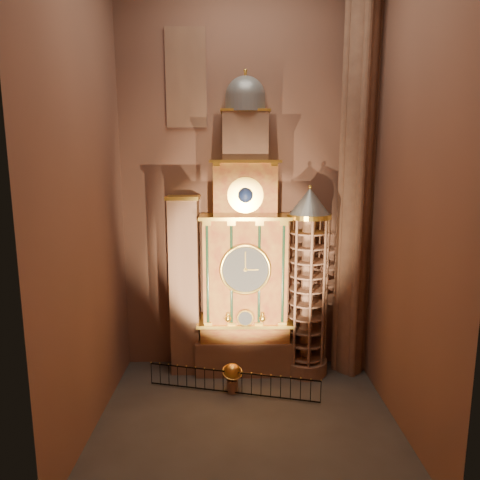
{
  "coord_description": "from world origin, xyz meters",
  "views": [
    {
      "loc": [
        -0.51,
        -18.43,
        11.93
      ],
      "look_at": [
        -0.3,
        3.0,
        8.1
      ],
      "focal_mm": 32.0,
      "sensor_mm": 36.0,
      "label": 1
    }
  ],
  "objects_px": {
    "stair_turret": "(307,284)",
    "iron_railing": "(232,382)",
    "celestial_globe": "(232,375)",
    "portrait_tower": "(185,285)",
    "astronomical_clock": "(245,259)"
  },
  "relations": [
    {
      "from": "stair_turret",
      "to": "portrait_tower",
      "type": "bearing_deg",
      "value": 177.67
    },
    {
      "from": "astronomical_clock",
      "to": "portrait_tower",
      "type": "xyz_separation_m",
      "value": [
        -3.4,
        0.02,
        -1.53
      ]
    },
    {
      "from": "stair_turret",
      "to": "iron_railing",
      "type": "relative_size",
      "value": 1.22
    },
    {
      "from": "astronomical_clock",
      "to": "stair_turret",
      "type": "relative_size",
      "value": 1.55
    },
    {
      "from": "celestial_globe",
      "to": "stair_turret",
      "type": "bearing_deg",
      "value": 27.95
    },
    {
      "from": "astronomical_clock",
      "to": "celestial_globe",
      "type": "distance_m",
      "value": 6.29
    },
    {
      "from": "portrait_tower",
      "to": "stair_turret",
      "type": "distance_m",
      "value": 6.91
    },
    {
      "from": "portrait_tower",
      "to": "iron_railing",
      "type": "xyz_separation_m",
      "value": [
        2.7,
        -2.73,
        -4.49
      ]
    },
    {
      "from": "portrait_tower",
      "to": "iron_railing",
      "type": "height_order",
      "value": "portrait_tower"
    },
    {
      "from": "stair_turret",
      "to": "iron_railing",
      "type": "bearing_deg",
      "value": -149.75
    },
    {
      "from": "stair_turret",
      "to": "celestial_globe",
      "type": "relative_size",
      "value": 6.81
    },
    {
      "from": "celestial_globe",
      "to": "iron_railing",
      "type": "distance_m",
      "value": 0.37
    },
    {
      "from": "astronomical_clock",
      "to": "portrait_tower",
      "type": "relative_size",
      "value": 1.64
    },
    {
      "from": "iron_railing",
      "to": "celestial_globe",
      "type": "bearing_deg",
      "value": 92.05
    },
    {
      "from": "celestial_globe",
      "to": "iron_railing",
      "type": "xyz_separation_m",
      "value": [
        0.01,
        -0.22,
        -0.29
      ]
    }
  ]
}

